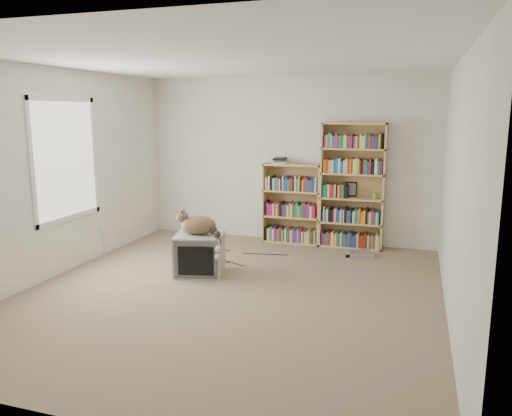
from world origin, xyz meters
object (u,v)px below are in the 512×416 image
(crt_tv, at_px, (200,254))
(bookcase_tall, at_px, (352,189))
(bookcase_short, at_px, (292,207))
(dvd_player, at_px, (360,254))
(cat, at_px, (202,228))

(crt_tv, relative_size, bookcase_tall, 0.38)
(bookcase_tall, distance_m, bookcase_short, 0.95)
(crt_tv, bearing_deg, bookcase_short, 54.34)
(bookcase_tall, xyz_separation_m, dvd_player, (0.19, -0.50, -0.83))
(crt_tv, height_order, cat, cat)
(crt_tv, relative_size, dvd_player, 2.07)
(crt_tv, distance_m, cat, 0.34)
(crt_tv, xyz_separation_m, bookcase_tall, (1.62, 1.84, 0.62))
(crt_tv, bearing_deg, cat, -45.09)
(bookcase_tall, bearing_deg, crt_tv, -131.31)
(cat, xyz_separation_m, bookcase_tall, (1.58, 1.87, 0.28))
(bookcase_short, bearing_deg, crt_tv, -111.40)
(cat, relative_size, bookcase_short, 0.55)
(crt_tv, relative_size, bookcase_short, 0.57)
(bookcase_short, distance_m, dvd_player, 1.31)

